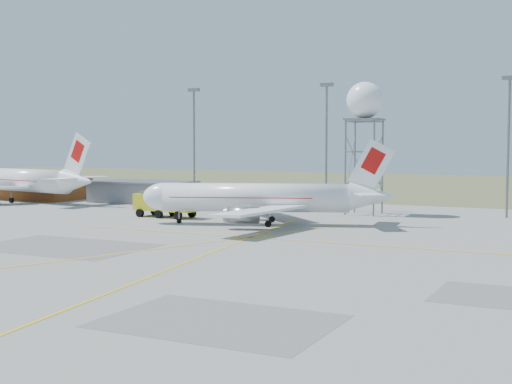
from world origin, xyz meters
The scene contains 12 objects.
ground centered at (0.00, 0.00, 0.00)m, with size 400.00×400.00×0.00m, color #999A94.
grass_strip centered at (0.00, 140.00, 0.01)m, with size 400.00×120.00×0.03m, color #516437.
building_orange centered at (-75.00, 62.00, 2.17)m, with size 33.00×12.00×4.30m.
building_grey centered at (-45.00, 64.00, 1.97)m, with size 19.00×10.00×3.90m.
mast_a centered at (-35.00, 66.00, 12.07)m, with size 2.20×0.50×20.50m.
mast_b centered at (-10.00, 66.00, 12.07)m, with size 2.20×0.50×20.50m.
mast_c centered at (18.00, 66.00, 12.07)m, with size 2.20×0.50×20.50m.
airliner_main centered at (-10.32, 42.28, 3.51)m, with size 32.72×30.79×11.45m.
airliner_far centered at (-66.53, 55.84, 3.86)m, with size 36.99×35.61×12.61m.
radar_tower centered at (-2.17, 61.49, 11.25)m, with size 5.54×5.54×20.04m.
fire_truck centered at (-26.46, 44.41, 1.88)m, with size 10.03×4.56×3.92m.
baggage_tug centered at (-64.66, 59.59, 0.65)m, with size 2.65×2.56×1.72m.
Camera 1 is at (31.14, -42.50, 10.95)m, focal length 50.00 mm.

